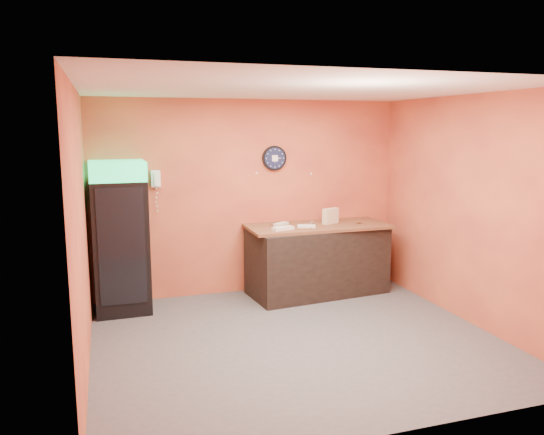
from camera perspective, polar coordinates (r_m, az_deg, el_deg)
name	(u,v)px	position (r m, az deg, el deg)	size (l,w,h in m)	color
floor	(297,340)	(6.22, 2.69, -13.02)	(4.50, 4.50, 0.00)	#47474C
back_wall	(250,197)	(7.72, -2.38, 2.20)	(4.50, 0.02, 2.80)	#DD6B3E
left_wall	(81,231)	(5.48, -19.84, -1.42)	(0.02, 4.00, 2.80)	#DD6B3E
right_wall	(470,210)	(6.94, 20.51, 0.75)	(0.02, 4.00, 2.80)	#DD6B3E
ceiling	(299,89)	(5.76, 2.92, 13.64)	(4.50, 4.00, 0.02)	white
beverage_cooler	(120,240)	(7.14, -16.00, -2.31)	(0.71, 0.72, 1.98)	black
prep_counter	(317,260)	(7.77, 4.90, -4.63)	(1.95, 0.87, 0.98)	black
wall_clock	(274,158)	(7.74, 0.26, 6.40)	(0.36, 0.06, 0.36)	black
wall_phone	(156,179)	(7.39, -12.40, 4.10)	(0.12, 0.11, 0.23)	white
butcher_paper	(318,226)	(7.66, 4.95, -0.94)	(2.04, 0.87, 0.04)	brown
sub_roll_stack	(330,216)	(7.76, 6.31, 0.16)	(0.28, 0.19, 0.22)	beige
wrapped_sandwich_left	(283,228)	(7.25, 1.19, -1.17)	(0.30, 0.12, 0.04)	silver
wrapped_sandwich_mid	(306,226)	(7.44, 3.73, -0.94)	(0.25, 0.10, 0.04)	silver
wrapped_sandwich_right	(281,224)	(7.59, 0.99, -0.71)	(0.25, 0.10, 0.04)	silver
kitchen_tool	(312,223)	(7.68, 4.30, -0.54)	(0.05, 0.05, 0.05)	silver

